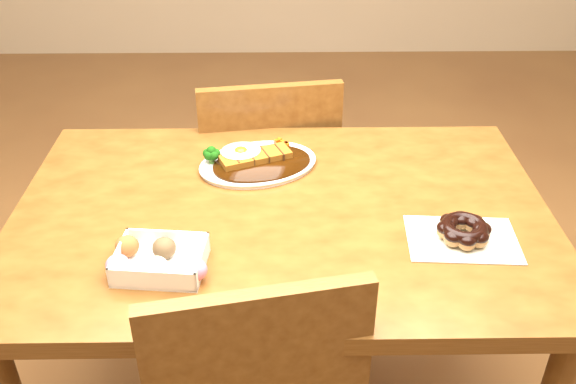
{
  "coord_description": "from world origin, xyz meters",
  "views": [
    {
      "loc": [
        -0.0,
        -1.19,
        1.56
      ],
      "look_at": [
        0.01,
        -0.02,
        0.81
      ],
      "focal_mm": 40.0,
      "sensor_mm": 36.0,
      "label": 1
    }
  ],
  "objects_px": {
    "chair_far": "(267,185)",
    "table": "(282,244)",
    "katsu_curry_plate": "(256,161)",
    "donut_box": "(158,259)",
    "pon_de_ring": "(464,231)"
  },
  "relations": [
    {
      "from": "chair_far",
      "to": "table",
      "type": "bearing_deg",
      "value": 86.61
    },
    {
      "from": "donut_box",
      "to": "pon_de_ring",
      "type": "bearing_deg",
      "value": 7.86
    },
    {
      "from": "chair_far",
      "to": "donut_box",
      "type": "bearing_deg",
      "value": 66.8
    },
    {
      "from": "pon_de_ring",
      "to": "chair_far",
      "type": "bearing_deg",
      "value": 122.8
    },
    {
      "from": "donut_box",
      "to": "pon_de_ring",
      "type": "relative_size",
      "value": 0.83
    },
    {
      "from": "chair_far",
      "to": "katsu_curry_plate",
      "type": "relative_size",
      "value": 2.57
    },
    {
      "from": "katsu_curry_plate",
      "to": "pon_de_ring",
      "type": "bearing_deg",
      "value": -35.23
    },
    {
      "from": "table",
      "to": "donut_box",
      "type": "height_order",
      "value": "donut_box"
    },
    {
      "from": "table",
      "to": "pon_de_ring",
      "type": "distance_m",
      "value": 0.41
    },
    {
      "from": "pon_de_ring",
      "to": "katsu_curry_plate",
      "type": "bearing_deg",
      "value": 144.77
    },
    {
      "from": "table",
      "to": "chair_far",
      "type": "xyz_separation_m",
      "value": [
        -0.05,
        0.54,
        -0.17
      ]
    },
    {
      "from": "table",
      "to": "chair_far",
      "type": "bearing_deg",
      "value": 94.9
    },
    {
      "from": "pon_de_ring",
      "to": "donut_box",
      "type": "bearing_deg",
      "value": -172.14
    },
    {
      "from": "chair_far",
      "to": "katsu_curry_plate",
      "type": "xyz_separation_m",
      "value": [
        -0.02,
        -0.34,
        0.29
      ]
    },
    {
      "from": "pon_de_ring",
      "to": "table",
      "type": "bearing_deg",
      "value": 162.39
    }
  ]
}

